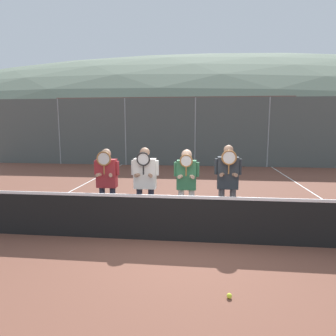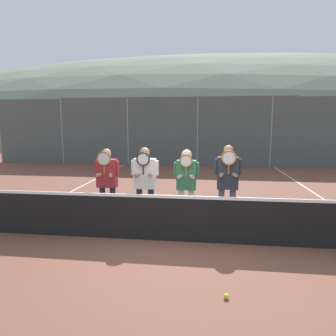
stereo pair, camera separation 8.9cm
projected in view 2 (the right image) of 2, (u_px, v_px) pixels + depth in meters
name	position (u px, v px, depth m)	size (l,w,h in m)	color
ground_plane	(181.00, 241.00, 5.74)	(120.00, 120.00, 0.00)	brown
hill_distant	(204.00, 135.00, 58.68)	(133.20, 74.00, 25.90)	slate
clubhouse_building	(177.00, 126.00, 23.63)	(16.63, 5.50, 4.04)	beige
fence_back	(197.00, 132.00, 15.60)	(22.41, 0.06, 3.55)	gray
tennis_net	(181.00, 218.00, 5.67)	(10.64, 0.09, 1.00)	gray
court_line_left_sideline	(60.00, 197.00, 9.17)	(0.05, 16.00, 0.01)	white
court_line_right_sideline	(334.00, 206.00, 8.19)	(0.05, 16.00, 0.01)	white
player_leftmost	(107.00, 179.00, 6.77)	(0.58, 0.34, 1.68)	#232838
player_center_left	(145.00, 179.00, 6.54)	(0.61, 0.34, 1.73)	#232838
player_center_right	(186.00, 181.00, 6.53)	(0.56, 0.34, 1.69)	white
player_rightmost	(228.00, 180.00, 6.35)	(0.57, 0.34, 1.79)	#56565B
car_far_left	(103.00, 145.00, 18.73)	(4.61, 1.96, 1.76)	#B2B7BC
car_left_of_center	(186.00, 145.00, 18.30)	(4.55, 2.00, 1.86)	maroon
car_center	(272.00, 145.00, 17.48)	(4.26, 2.04, 1.90)	maroon
tennis_ball_on_court	(226.00, 296.00, 3.86)	(0.07, 0.07, 0.07)	#CCDB33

